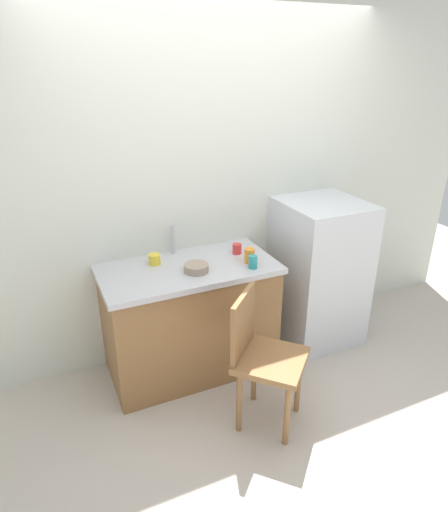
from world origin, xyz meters
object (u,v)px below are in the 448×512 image
object	(u,v)px
cup_yellow	(154,259)
cup_orange	(249,255)
terracotta_bowl	(196,268)
cup_red	(237,249)
refrigerator	(318,272)
chair	(262,354)
cup_teal	(253,262)

from	to	relation	value
cup_yellow	cup_orange	distance (m)	0.66
terracotta_bowl	cup_red	bearing A→B (deg)	22.82
refrigerator	chair	world-z (taller)	refrigerator
cup_orange	terracotta_bowl	bearing A→B (deg)	178.03
refrigerator	cup_teal	bearing A→B (deg)	-164.42
refrigerator	cup_yellow	distance (m)	1.34
refrigerator	chair	distance (m)	1.11
terracotta_bowl	cup_yellow	distance (m)	0.32
terracotta_bowl	cup_red	world-z (taller)	cup_red
terracotta_bowl	cup_red	distance (m)	0.41
cup_teal	chair	bearing A→B (deg)	-110.43
cup_yellow	cup_red	size ratio (longest dim) A/B	1.12
chair	cup_teal	world-z (taller)	cup_teal
cup_teal	cup_orange	bearing A→B (deg)	76.66
chair	cup_yellow	bearing A→B (deg)	72.99
cup_yellow	cup_red	distance (m)	0.60
refrigerator	cup_yellow	world-z (taller)	refrigerator
cup_teal	cup_yellow	size ratio (longest dim) A/B	1.08
cup_teal	cup_yellow	world-z (taller)	cup_teal
cup_teal	cup_orange	size ratio (longest dim) A/B	0.87
terracotta_bowl	cup_teal	size ratio (longest dim) A/B	1.87
cup_yellow	cup_orange	size ratio (longest dim) A/B	0.81
cup_teal	cup_yellow	bearing A→B (deg)	150.42
cup_yellow	cup_orange	xyz separation A→B (m)	(0.61, -0.24, 0.01)
cup_red	terracotta_bowl	bearing A→B (deg)	-157.18
cup_red	cup_yellow	bearing A→B (deg)	173.48
cup_yellow	cup_teal	bearing A→B (deg)	-29.58
refrigerator	cup_orange	distance (m)	0.76
cup_teal	cup_red	size ratio (longest dim) A/B	1.21
refrigerator	cup_teal	world-z (taller)	refrigerator
cup_yellow	cup_orange	bearing A→B (deg)	-21.53
chair	terracotta_bowl	world-z (taller)	terracotta_bowl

